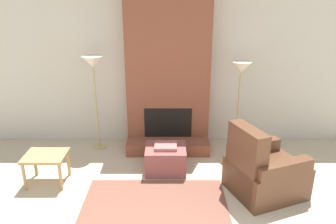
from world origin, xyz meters
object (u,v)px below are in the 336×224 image
side_table (46,159)px  floor_lamp_left (93,69)px  ottoman (166,159)px  armchair (262,173)px  floor_lamp_right (241,73)px

side_table → floor_lamp_left: (0.51, 1.15, 1.05)m
ottoman → side_table: (-1.71, -0.34, 0.17)m
armchair → floor_lamp_right: (-0.07, 1.42, 1.04)m
ottoman → floor_lamp_left: size_ratio=0.38×
side_table → ottoman: bearing=11.2°
floor_lamp_left → floor_lamp_right: bearing=0.0°
side_table → floor_lamp_left: size_ratio=0.36×
floor_lamp_right → side_table: bearing=-158.8°
ottoman → armchair: size_ratio=0.54×
ottoman → floor_lamp_left: (-1.20, 0.81, 1.23)m
armchair → floor_lamp_right: floor_lamp_right is taller
side_table → armchair: bearing=-5.1°
ottoman → floor_lamp_left: 1.89m
armchair → floor_lamp_right: 1.76m
side_table → floor_lamp_right: size_ratio=0.38×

